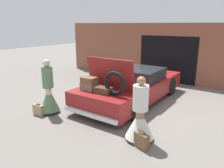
{
  "coord_description": "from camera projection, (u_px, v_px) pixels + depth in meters",
  "views": [
    {
      "loc": [
        3.76,
        -6.73,
        2.73
      ],
      "look_at": [
        0.0,
        -1.31,
        0.92
      ],
      "focal_mm": 35.0,
      "sensor_mm": 36.0,
      "label": 1
    }
  ],
  "objects": [
    {
      "name": "ground_plane",
      "position": [
        132.0,
        100.0,
        8.13
      ],
      "size": [
        40.0,
        40.0,
        0.0
      ],
      "primitive_type": "plane",
      "color": "slate"
    },
    {
      "name": "garage_wall_back",
      "position": [
        168.0,
        53.0,
        10.45
      ],
      "size": [
        12.0,
        0.14,
        2.8
      ],
      "color": "brown",
      "rests_on": "ground_plane"
    },
    {
      "name": "car",
      "position": [
        132.0,
        86.0,
        7.97
      ],
      "size": [
        2.02,
        4.86,
        1.76
      ],
      "color": "maroon",
      "rests_on": "ground_plane"
    },
    {
      "name": "person_left",
      "position": [
        49.0,
        94.0,
        6.83
      ],
      "size": [
        0.63,
        0.63,
        1.72
      ],
      "rotation": [
        0.0,
        0.0,
        -1.71
      ],
      "color": "beige",
      "rests_on": "ground_plane"
    },
    {
      "name": "person_right",
      "position": [
        140.0,
        118.0,
        5.21
      ],
      "size": [
        0.7,
        0.7,
        1.59
      ],
      "rotation": [
        0.0,
        0.0,
        1.67
      ],
      "color": "#997051",
      "rests_on": "ground_plane"
    },
    {
      "name": "suitcase_beside_left_person",
      "position": [
        39.0,
        110.0,
        6.76
      ],
      "size": [
        0.37,
        0.18,
        0.37
      ],
      "color": "#9E8460",
      "rests_on": "ground_plane"
    },
    {
      "name": "suitcase_beside_right_person",
      "position": [
        141.0,
        141.0,
        4.94
      ],
      "size": [
        0.39,
        0.25,
        0.4
      ],
      "color": "brown",
      "rests_on": "ground_plane"
    }
  ]
}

